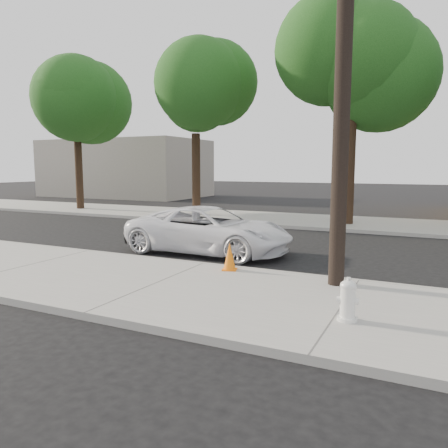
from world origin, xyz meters
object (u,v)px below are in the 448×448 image
(fire_hydrant, at_px, (348,301))
(traffic_cone, at_px, (230,257))
(utility_pole, at_px, (343,68))
(police_cruiser, at_px, (209,230))

(fire_hydrant, distance_m, traffic_cone, 4.07)
(utility_pole, bearing_deg, traffic_cone, 175.68)
(utility_pole, distance_m, traffic_cone, 4.98)
(police_cruiser, relative_size, fire_hydrant, 7.57)
(utility_pole, relative_size, police_cruiser, 1.72)
(traffic_cone, bearing_deg, police_cruiser, 127.56)
(utility_pole, distance_m, police_cruiser, 6.48)
(police_cruiser, bearing_deg, fire_hydrant, -132.24)
(police_cruiser, bearing_deg, utility_pole, -118.92)
(police_cruiser, distance_m, fire_hydrant, 6.95)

